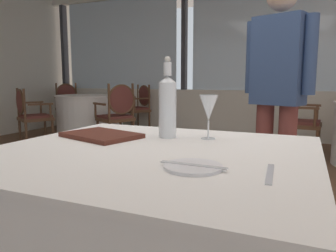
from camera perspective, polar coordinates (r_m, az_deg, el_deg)
ground_plane at (r=2.28m, az=2.09°, el=-18.63°), size 13.46×13.46×0.00m
window_wall_far at (r=5.84m, az=16.16°, el=9.04°), size 9.06×0.14×2.88m
foreground_table at (r=1.36m, az=-2.95°, el=-20.05°), size 1.21×1.10×0.77m
side_plate at (r=0.97m, az=4.49°, el=-7.23°), size 0.18×0.18×0.01m
butter_knife at (r=0.97m, az=4.50°, el=-6.93°), size 0.21×0.02×0.00m
dinner_fork at (r=0.95m, az=17.63°, el=-8.07°), size 0.03×0.20×0.00m
water_bottle at (r=1.47m, az=-0.09°, el=3.77°), size 0.08×0.08×0.37m
wine_glass at (r=1.43m, az=7.23°, el=3.11°), size 0.08×0.08×0.20m
menu_book at (r=1.51m, az=-11.75°, el=-1.60°), size 0.39×0.32×0.02m
dining_chair_0_3 at (r=4.52m, az=21.59°, el=1.90°), size 0.50×0.56×1.00m
background_table_1 at (r=5.85m, az=-13.63°, el=1.60°), size 1.18×1.18×0.77m
dining_chair_1_0 at (r=6.31m, az=-5.24°, el=3.81°), size 0.65×0.63×0.94m
dining_chair_1_1 at (r=6.77m, az=-17.18°, el=3.93°), size 0.63×0.65×0.97m
dining_chair_1_2 at (r=5.51m, az=-23.33°, el=2.27°), size 0.65×0.63×0.90m
dining_chair_1_3 at (r=4.92m, az=-8.87°, el=2.67°), size 0.63×0.65×0.98m
diner_person_1 at (r=2.51m, az=18.92°, el=6.92°), size 0.50×0.31×1.73m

